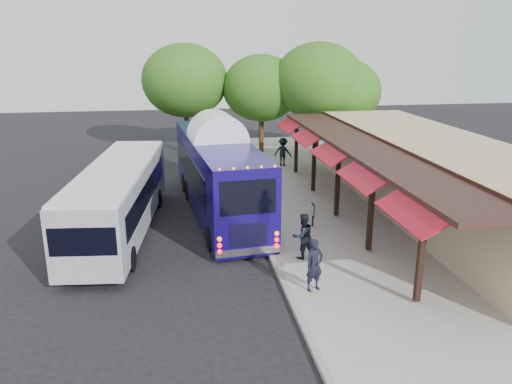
{
  "coord_description": "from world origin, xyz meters",
  "views": [
    {
      "loc": [
        -3.24,
        -16.76,
        7.83
      ],
      "look_at": [
        -0.1,
        3.03,
        1.8
      ],
      "focal_mm": 35.0,
      "sensor_mm": 36.0,
      "label": 1
    }
  ],
  "objects_px": {
    "coach_bus": "(218,171)",
    "ped_c": "(255,174)",
    "ped_d": "(283,152)",
    "city_bus": "(119,196)",
    "sign_board": "(313,211)",
    "ped_b": "(303,236)",
    "ped_a": "(314,265)"
  },
  "relations": [
    {
      "from": "ped_c",
      "to": "city_bus",
      "type": "bearing_deg",
      "value": -1.59
    },
    {
      "from": "ped_c",
      "to": "ped_a",
      "type": "bearing_deg",
      "value": 52.34
    },
    {
      "from": "coach_bus",
      "to": "ped_d",
      "type": "height_order",
      "value": "coach_bus"
    },
    {
      "from": "coach_bus",
      "to": "ped_c",
      "type": "relative_size",
      "value": 6.62
    },
    {
      "from": "city_bus",
      "to": "sign_board",
      "type": "distance_m",
      "value": 8.25
    },
    {
      "from": "city_bus",
      "to": "sign_board",
      "type": "xyz_separation_m",
      "value": [
        8.16,
        -0.95,
        -0.79
      ]
    },
    {
      "from": "ped_b",
      "to": "ped_c",
      "type": "distance_m",
      "value": 8.98
    },
    {
      "from": "coach_bus",
      "to": "ped_c",
      "type": "xyz_separation_m",
      "value": [
        2.21,
        2.85,
        -0.98
      ]
    },
    {
      "from": "city_bus",
      "to": "ped_d",
      "type": "xyz_separation_m",
      "value": [
        9.19,
        10.1,
        -0.56
      ]
    },
    {
      "from": "ped_c",
      "to": "ped_d",
      "type": "relative_size",
      "value": 0.99
    },
    {
      "from": "ped_a",
      "to": "ped_d",
      "type": "distance_m",
      "value": 16.89
    },
    {
      "from": "coach_bus",
      "to": "ped_d",
      "type": "relative_size",
      "value": 6.56
    },
    {
      "from": "sign_board",
      "to": "coach_bus",
      "type": "bearing_deg",
      "value": 143.36
    },
    {
      "from": "ped_a",
      "to": "sign_board",
      "type": "relative_size",
      "value": 1.72
    },
    {
      "from": "coach_bus",
      "to": "city_bus",
      "type": "height_order",
      "value": "coach_bus"
    },
    {
      "from": "city_bus",
      "to": "coach_bus",
      "type": "bearing_deg",
      "value": 30.98
    },
    {
      "from": "ped_c",
      "to": "ped_d",
      "type": "height_order",
      "value": "ped_d"
    },
    {
      "from": "coach_bus",
      "to": "ped_b",
      "type": "xyz_separation_m",
      "value": [
        2.58,
        -6.12,
        -1.03
      ]
    },
    {
      "from": "coach_bus",
      "to": "city_bus",
      "type": "xyz_separation_m",
      "value": [
        -4.34,
        -2.02,
        -0.42
      ]
    },
    {
      "from": "ped_a",
      "to": "sign_board",
      "type": "bearing_deg",
      "value": 53.98
    },
    {
      "from": "coach_bus",
      "to": "ped_a",
      "type": "bearing_deg",
      "value": -80.64
    },
    {
      "from": "ped_a",
      "to": "ped_d",
      "type": "xyz_separation_m",
      "value": [
        2.52,
        16.7,
        0.05
      ]
    },
    {
      "from": "coach_bus",
      "to": "sign_board",
      "type": "relative_size",
      "value": 11.89
    },
    {
      "from": "ped_a",
      "to": "city_bus",
      "type": "bearing_deg",
      "value": 114.08
    },
    {
      "from": "ped_b",
      "to": "ped_c",
      "type": "bearing_deg",
      "value": -104.08
    },
    {
      "from": "ped_b",
      "to": "ped_d",
      "type": "bearing_deg",
      "value": -115.5
    },
    {
      "from": "ped_d",
      "to": "ped_c",
      "type": "bearing_deg",
      "value": 95.33
    },
    {
      "from": "coach_bus",
      "to": "ped_a",
      "type": "relative_size",
      "value": 6.93
    },
    {
      "from": "city_bus",
      "to": "ped_b",
      "type": "distance_m",
      "value": 8.06
    },
    {
      "from": "ped_b",
      "to": "ped_d",
      "type": "xyz_separation_m",
      "value": [
        2.27,
        14.19,
        0.06
      ]
    },
    {
      "from": "coach_bus",
      "to": "city_bus",
      "type": "relative_size",
      "value": 1.08
    },
    {
      "from": "ped_a",
      "to": "ped_d",
      "type": "bearing_deg",
      "value": 60.21
    }
  ]
}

